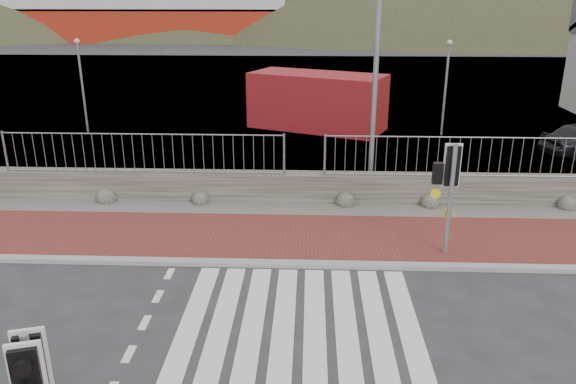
{
  "coord_description": "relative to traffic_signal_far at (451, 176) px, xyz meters",
  "views": [
    {
      "loc": [
        0.16,
        -8.76,
        6.08
      ],
      "look_at": [
        -0.31,
        3.0,
        1.84
      ],
      "focal_mm": 35.0,
      "sensor_mm": 36.0,
      "label": 1
    }
  ],
  "objects": [
    {
      "name": "ground",
      "position": [
        -3.43,
        -3.71,
        -2.03
      ],
      "size": [
        220.0,
        220.0,
        0.0
      ],
      "primitive_type": "plane",
      "color": "#28282B",
      "rests_on": "ground"
    },
    {
      "name": "kerb_far",
      "position": [
        -3.43,
        -0.71,
        -1.98
      ],
      "size": [
        40.0,
        0.25,
        0.12
      ],
      "primitive_type": "cube",
      "color": "gray",
      "rests_on": "ground"
    },
    {
      "name": "zebra_crossing",
      "position": [
        -3.43,
        -3.71,
        -2.02
      ],
      "size": [
        4.62,
        5.6,
        0.01
      ],
      "color": "silver",
      "rests_on": "ground"
    },
    {
      "name": "quay",
      "position": [
        -3.43,
        24.19,
        -2.03
      ],
      "size": [
        120.0,
        40.0,
        0.5
      ],
      "primitive_type": "cube",
      "color": "#4C4C4F",
      "rests_on": "ground"
    },
    {
      "name": "gravel_strip",
      "position": [
        -3.43,
        2.79,
        -2.0
      ],
      "size": [
        40.0,
        1.5,
        0.06
      ],
      "primitive_type": "cube",
      "color": "#59544C",
      "rests_on": "ground"
    },
    {
      "name": "sidewalk_far",
      "position": [
        -3.43,
        0.79,
        -1.99
      ],
      "size": [
        40.0,
        3.0,
        0.08
      ],
      "primitive_type": "cube",
      "color": "brown",
      "rests_on": "ground"
    },
    {
      "name": "railing",
      "position": [
        -3.43,
        3.44,
        -0.21
      ],
      "size": [
        18.07,
        0.07,
        1.22
      ],
      "color": "gray",
      "rests_on": "stone_wall"
    },
    {
      "name": "hills_backdrop",
      "position": [
        3.31,
        84.19,
        -25.08
      ],
      "size": [
        254.0,
        90.0,
        100.0
      ],
      "color": "#323821",
      "rests_on": "ground"
    },
    {
      "name": "stone_wall",
      "position": [
        -3.43,
        3.59,
        -1.58
      ],
      "size": [
        40.0,
        0.6,
        0.9
      ],
      "primitive_type": "cube",
      "color": "#423E36",
      "rests_on": "ground"
    },
    {
      "name": "water",
      "position": [
        -3.43,
        59.19,
        -2.03
      ],
      "size": [
        220.0,
        50.0,
        0.05
      ],
      "primitive_type": "cube",
      "color": "#3F4C54",
      "rests_on": "ground"
    },
    {
      "name": "shipping_container",
      "position": [
        -2.97,
        13.3,
        -0.76
      ],
      "size": [
        6.58,
        4.74,
        2.53
      ],
      "primitive_type": "cube",
      "rotation": [
        0.0,
        0.0,
        -0.41
      ],
      "color": "maroon",
      "rests_on": "ground"
    },
    {
      "name": "streetlight",
      "position": [
        -1.21,
        4.38,
        3.04
      ],
      "size": [
        1.91,
        0.28,
        9.0
      ],
      "rotation": [
        0.0,
        0.0,
        -0.04
      ],
      "color": "gray",
      "rests_on": "ground"
    },
    {
      "name": "traffic_signal_far",
      "position": [
        0.0,
        0.0,
        0.0
      ],
      "size": [
        0.66,
        0.25,
        2.8
      ],
      "rotation": [
        0.0,
        0.0,
        3.16
      ],
      "color": "gray",
      "rests_on": "ground"
    }
  ]
}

